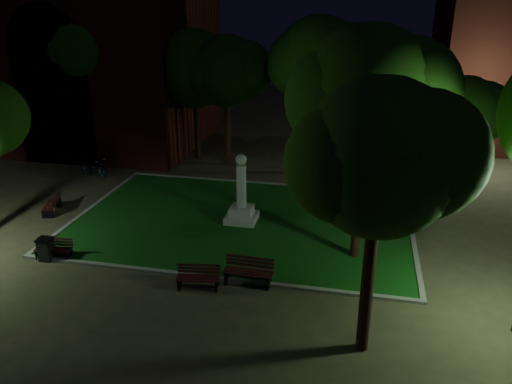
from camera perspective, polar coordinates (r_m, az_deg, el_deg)
ground at (r=21.38m, az=-2.91°, el=-5.65°), size 80.00×80.00×0.00m
lawn at (r=23.11m, az=-1.64°, el=-3.37°), size 15.00×10.00×0.08m
lawn_kerb at (r=23.10m, az=-1.64°, el=-3.32°), size 15.40×10.40×0.12m
monument at (r=22.74m, az=-1.66°, el=-1.27°), size 1.40×1.40×3.20m
building_main at (r=38.43m, az=-21.78°, el=16.46°), size 20.00×12.00×15.00m
tree_north_wl at (r=31.21m, az=-6.85°, el=13.82°), size 5.85×4.77×8.07m
tree_north_er at (r=28.32m, az=7.45°, el=14.59°), size 6.05×4.94×8.92m
tree_ne at (r=25.95m, az=22.70°, el=8.26°), size 4.42×3.61×6.36m
tree_se at (r=13.06m, az=14.31°, el=3.71°), size 5.14×4.20×8.00m
tree_nw at (r=32.72m, az=-18.03°, el=15.40°), size 6.11×4.98×9.37m
tree_far_north at (r=29.83m, az=-3.22°, el=13.61°), size 5.13×4.19×7.80m
tree_extra at (r=18.38m, az=12.93°, el=10.61°), size 6.22×5.08×8.98m
lamppost_nw at (r=33.17m, az=-16.45°, el=9.15°), size 1.18×0.28×4.55m
lamppost_ne at (r=31.44m, az=24.97°, el=7.31°), size 1.18×0.28×4.47m
bench_near_left at (r=18.13m, az=-6.60°, el=-9.69°), size 1.60×0.77×0.84m
bench_near_right at (r=18.22m, az=-0.86°, el=-9.13°), size 1.79×0.66×0.98m
bench_west_near at (r=21.50m, az=-22.07°, el=-6.06°), size 1.49×0.66×0.79m
bench_left_side at (r=25.90m, az=-22.23°, el=-1.37°), size 0.96×1.61×0.84m
bench_far_side at (r=28.71m, az=9.86°, el=2.10°), size 1.52×0.63×0.82m
trash_bin at (r=21.40m, az=-22.89°, el=-6.02°), size 0.57×0.57×0.93m
bicycle at (r=30.41m, az=-17.95°, el=2.70°), size 2.06×1.23×1.02m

